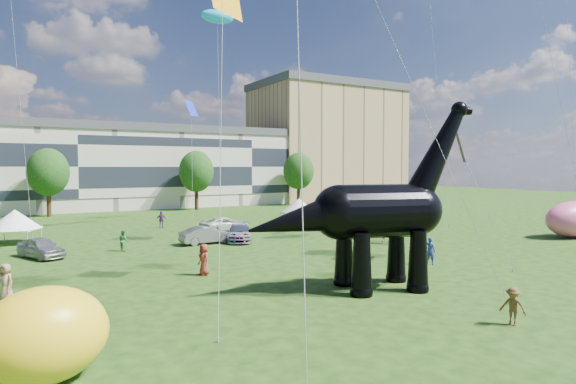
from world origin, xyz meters
TOP-DOWN VIEW (x-y plane):
  - ground at (0.00, 0.00)m, footprint 220.00×220.00m
  - terrace_row at (-8.00, 62.00)m, footprint 78.00×11.00m
  - apartment_block at (40.00, 65.00)m, footprint 28.00×18.00m
  - tree_mid_left at (-12.00, 53.00)m, footprint 5.20×5.20m
  - tree_mid_right at (8.00, 53.00)m, footprint 5.20×5.20m
  - tree_far_right at (26.00, 53.00)m, footprint 5.20×5.20m
  - dinosaur_sculpture at (0.23, 3.12)m, footprint 12.81×5.10m
  - car_silver at (-14.48, 21.63)m, footprint 3.38×4.69m
  - car_grey at (-2.04, 21.76)m, footprint 4.51×1.79m
  - car_white at (2.48, 28.60)m, footprint 5.40×3.22m
  - car_dark at (1.01, 21.66)m, footprint 4.01×5.50m
  - gazebo_near at (10.11, 25.54)m, footprint 3.98×3.98m
  - gazebo_far at (12.81, 31.12)m, footprint 5.16×5.16m
  - gazebo_left at (-15.99, 29.97)m, footprint 5.40×5.40m
  - inflatable_pink at (28.65, 8.29)m, footprint 7.07×4.05m
  - inflatable_yellow at (-15.47, -0.73)m, footprint 4.19×3.45m
  - visitors at (-0.12, 15.89)m, footprint 52.24×39.21m

SIDE VIEW (x-z plane):
  - ground at x=0.00m, z-range 0.00..0.00m
  - car_white at x=2.48m, z-range 0.00..1.40m
  - car_grey at x=-2.04m, z-range 0.00..1.46m
  - car_dark at x=1.01m, z-range 0.00..1.48m
  - car_silver at x=-14.48m, z-range 0.00..1.48m
  - visitors at x=-0.12m, z-range -0.06..1.83m
  - inflatable_yellow at x=-15.47m, z-range 0.00..2.92m
  - inflatable_pink at x=28.65m, z-range 0.00..3.38m
  - gazebo_near at x=10.11m, z-range 0.49..2.90m
  - gazebo_far at x=12.81m, z-range 0.57..3.38m
  - gazebo_left at x=-15.99m, z-range 0.59..3.48m
  - dinosaur_sculpture at x=0.23m, z-range -1.28..9.20m
  - terrace_row at x=-8.00m, z-range 0.00..12.00m
  - tree_mid_left at x=-12.00m, z-range 1.57..11.01m
  - tree_mid_right at x=8.00m, z-range 1.57..11.01m
  - tree_far_right at x=26.00m, z-range 1.57..11.01m
  - apartment_block at x=40.00m, z-range 0.00..22.00m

